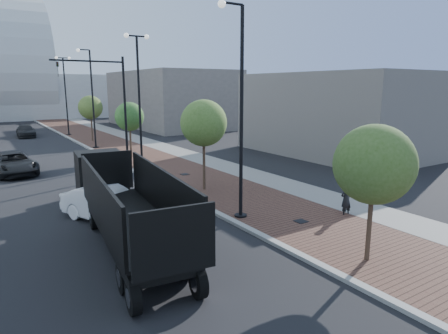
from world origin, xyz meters
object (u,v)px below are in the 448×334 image
dark_car_mid (13,163)px  pedestrian (346,199)px  white_sedan (108,204)px  dump_truck (113,194)px

dark_car_mid → pedestrian: pedestrian is taller
white_sedan → pedestrian: size_ratio=2.79×
dump_truck → white_sedan: dump_truck is taller
dark_car_mid → dump_truck: bearing=-83.9°
dump_truck → dark_car_mid: dump_truck is taller
dump_truck → white_sedan: size_ratio=2.90×
dump_truck → dark_car_mid: 13.53m
dump_truck → pedestrian: (9.15, -5.06, -0.44)m
white_sedan → dark_car_mid: (-2.58, 12.96, -0.03)m
dark_car_mid → pedestrian: 21.83m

